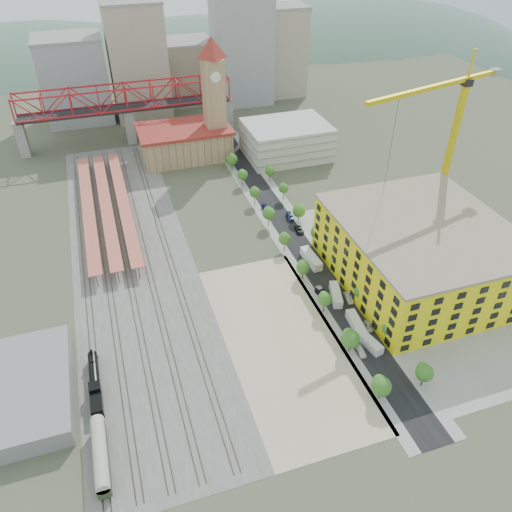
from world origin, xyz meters
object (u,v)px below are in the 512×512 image
object	(u,v)px
site_trailer_d	(311,259)
clock_tower	(214,88)
tower_crane	(449,126)
site_trailer_b	(356,324)
car_0	(361,351)
site_trailer_c	(336,295)
locomotive	(95,381)
construction_building	(420,252)
coach	(101,455)
site_trailer_a	(368,341)

from	to	relation	value
site_trailer_d	clock_tower	bearing A→B (deg)	92.58
tower_crane	site_trailer_d	size ratio (longest dim) A/B	5.51
site_trailer_b	car_0	size ratio (longest dim) A/B	2.18
site_trailer_b	site_trailer_c	size ratio (longest dim) A/B	0.98
locomotive	site_trailer_b	bearing A→B (deg)	-1.35
construction_building	site_trailer_b	size ratio (longest dim) A/B	5.57
tower_crane	car_0	bearing A→B (deg)	-136.75
site_trailer_b	site_trailer_d	world-z (taller)	site_trailer_d
locomotive	site_trailer_c	bearing A→B (deg)	9.15
tower_crane	site_trailer_d	world-z (taller)	tower_crane
coach	site_trailer_a	world-z (taller)	coach
coach	site_trailer_a	bearing A→B (deg)	10.30
clock_tower	car_0	world-z (taller)	clock_tower
clock_tower	tower_crane	size ratio (longest dim) A/B	0.92
site_trailer_b	car_0	bearing A→B (deg)	-104.18
clock_tower	site_trailer_c	world-z (taller)	clock_tower
tower_crane	car_0	distance (m)	75.61
clock_tower	construction_building	size ratio (longest dim) A/B	1.03
locomotive	site_trailer_b	distance (m)	66.02
clock_tower	locomotive	distance (m)	128.59
clock_tower	car_0	xyz separation A→B (m)	(5.00, -121.71, -27.99)
clock_tower	coach	xyz separation A→B (m)	(-58.00, -131.64, -25.98)
site_trailer_b	site_trailer_d	distance (m)	29.62
locomotive	site_trailer_b	xyz separation A→B (m)	(66.00, -1.56, -0.57)
coach	clock_tower	bearing A→B (deg)	66.22
locomotive	car_0	size ratio (longest dim) A/B	4.67
clock_tower	coach	distance (m)	146.18
site_trailer_c	tower_crane	bearing A→B (deg)	45.08
site_trailer_b	site_trailer_d	size ratio (longest dim) A/B	0.88
coach	car_0	distance (m)	63.81
locomotive	coach	distance (m)	20.08
clock_tower	site_trailer_d	world-z (taller)	clock_tower
construction_building	tower_crane	bearing A→B (deg)	50.60
coach	car_0	size ratio (longest dim) A/B	3.90
tower_crane	coach	bearing A→B (deg)	-153.41
site_trailer_d	car_0	bearing A→B (deg)	-97.39
construction_building	site_trailer_a	distance (m)	33.61
construction_building	site_trailer_b	distance (m)	30.26
construction_building	locomotive	bearing A→B (deg)	-172.82
site_trailer_a	site_trailer_d	distance (m)	36.13
coach	site_trailer_b	world-z (taller)	coach
site_trailer_d	site_trailer_b	bearing A→B (deg)	-92.89
car_0	coach	bearing A→B (deg)	-164.44
locomotive	site_trailer_a	world-z (taller)	locomotive
site_trailer_a	car_0	bearing A→B (deg)	-158.40
construction_building	locomotive	world-z (taller)	construction_building
clock_tower	site_trailer_a	xyz separation A→B (m)	(8.00, -119.65, -27.48)
site_trailer_c	clock_tower	bearing A→B (deg)	110.74
clock_tower	construction_building	world-z (taller)	clock_tower
site_trailer_d	car_0	xyz separation A→B (m)	(-3.00, -38.19, -0.70)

